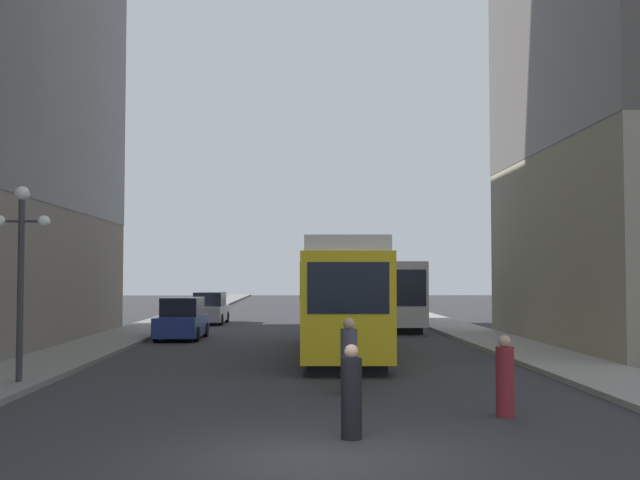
{
  "coord_description": "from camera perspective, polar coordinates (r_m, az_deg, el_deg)",
  "views": [
    {
      "loc": [
        -0.35,
        -11.98,
        2.76
      ],
      "look_at": [
        0.4,
        11.24,
        3.83
      ],
      "focal_mm": 43.99,
      "sensor_mm": 36.0,
      "label": 1
    }
  ],
  "objects": [
    {
      "name": "pedestrian_crossing_near",
      "position": [
        16.07,
        13.31,
        -9.78
      ],
      "size": [
        0.36,
        0.36,
        1.6
      ],
      "rotation": [
        0.0,
        0.0,
        4.33
      ],
      "color": "maroon",
      "rests_on": "ground"
    },
    {
      "name": "pedestrian_on_sidewalk",
      "position": [
        13.56,
        2.3,
        -11.19
      ],
      "size": [
        0.36,
        0.36,
        1.6
      ],
      "rotation": [
        0.0,
        0.0,
        2.33
      ],
      "color": "black",
      "rests_on": "ground"
    },
    {
      "name": "streetcar",
      "position": [
        27.46,
        1.64,
        -4.02
      ],
      "size": [
        3.07,
        12.92,
        3.89
      ],
      "rotation": [
        0.0,
        0.0,
        -0.04
      ],
      "color": "black",
      "rests_on": "ground"
    },
    {
      "name": "sidewalk_right",
      "position": [
        52.71,
        7.27,
        -5.54
      ],
      "size": [
        2.77,
        120.0,
        0.15
      ],
      "primitive_type": "cube",
      "color": "gray",
      "rests_on": "ground"
    },
    {
      "name": "sidewalk_left",
      "position": [
        52.6,
        -10.22,
        -5.52
      ],
      "size": [
        2.77,
        120.0,
        0.15
      ],
      "primitive_type": "cube",
      "color": "gray",
      "rests_on": "ground"
    },
    {
      "name": "transit_bus",
      "position": [
        42.56,
        4.64,
        -3.72
      ],
      "size": [
        2.94,
        11.99,
        3.45
      ],
      "rotation": [
        0.0,
        0.0,
        0.03
      ],
      "color": "black",
      "rests_on": "ground"
    },
    {
      "name": "ground_plane",
      "position": [
        12.3,
        -0.16,
        -15.62
      ],
      "size": [
        200.0,
        200.0,
        0.0
      ],
      "primitive_type": "plane",
      "color": "#303033"
    },
    {
      "name": "pedestrian_crossing_far",
      "position": [
        18.61,
        2.12,
        -8.6
      ],
      "size": [
        0.4,
        0.4,
        1.78
      ],
      "rotation": [
        0.0,
        0.0,
        3.89
      ],
      "color": "#4C4C56",
      "rests_on": "ground"
    },
    {
      "name": "parked_car_left_mid",
      "position": [
        34.98,
        -10.0,
        -5.74
      ],
      "size": [
        1.99,
        4.36,
        1.82
      ],
      "rotation": [
        0.0,
        0.0,
        -0.03
      ],
      "color": "black",
      "rests_on": "ground"
    },
    {
      "name": "parked_car_left_near",
      "position": [
        45.99,
        -8.03,
        -5.0
      ],
      "size": [
        2.01,
        4.51,
        1.82
      ],
      "rotation": [
        0.0,
        0.0,
        -0.03
      ],
      "color": "black",
      "rests_on": "ground"
    },
    {
      "name": "lamp_post_left_near",
      "position": [
        20.91,
        -20.92,
        -0.75
      ],
      "size": [
        1.41,
        0.36,
        4.86
      ],
      "color": "#333338",
      "rests_on": "sidewalk_left"
    }
  ]
}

